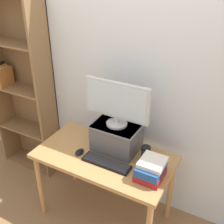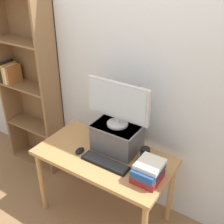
{
  "view_description": "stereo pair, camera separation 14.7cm",
  "coord_description": "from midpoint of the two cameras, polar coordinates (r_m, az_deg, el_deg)",
  "views": [
    {
      "loc": [
        1.02,
        -1.72,
        2.31
      ],
      "look_at": [
        0.05,
        0.06,
        1.17
      ],
      "focal_mm": 45.0,
      "sensor_mm": 36.0,
      "label": 1
    },
    {
      "loc": [
        1.15,
        -1.65,
        2.31
      ],
      "look_at": [
        0.05,
        0.06,
        1.17
      ],
      "focal_mm": 45.0,
      "sensor_mm": 36.0,
      "label": 2
    }
  ],
  "objects": [
    {
      "name": "desk",
      "position": [
        2.6,
        -0.01,
        -10.34
      ],
      "size": [
        1.23,
        0.65,
        0.74
      ],
      "color": "#B7844C",
      "rests_on": "ground_plane"
    },
    {
      "name": "desk_speaker",
      "position": [
        2.46,
        8.43,
        -8.62
      ],
      "size": [
        0.08,
        0.09,
        0.13
      ],
      "color": "black",
      "rests_on": "desk"
    },
    {
      "name": "riser_box",
      "position": [
        2.54,
        2.75,
        -4.98
      ],
      "size": [
        0.43,
        0.32,
        0.26
      ],
      "color": "#515156",
      "rests_on": "desk"
    },
    {
      "name": "computer_monitor",
      "position": [
        2.37,
        2.93,
        1.87
      ],
      "size": [
        0.59,
        0.19,
        0.4
      ],
      "color": "#B7B7BA",
      "rests_on": "riser_box"
    },
    {
      "name": "ground_plane",
      "position": [
        3.05,
        -0.01,
        -19.82
      ],
      "size": [
        12.0,
        12.0,
        0.0
      ],
      "primitive_type": "plane",
      "color": "olive"
    },
    {
      "name": "bookshelf_unit",
      "position": [
        3.3,
        -15.17,
        5.3
      ],
      "size": [
        0.72,
        0.28,
        2.03
      ],
      "color": "olive",
      "rests_on": "ground_plane"
    },
    {
      "name": "computer_mouse",
      "position": [
        2.57,
        -4.93,
        -7.84
      ],
      "size": [
        0.06,
        0.1,
        0.04
      ],
      "color": "black",
      "rests_on": "desk"
    },
    {
      "name": "book_stack",
      "position": [
        2.28,
        9.28,
        -11.79
      ],
      "size": [
        0.21,
        0.26,
        0.17
      ],
      "color": "maroon",
      "rests_on": "desk"
    },
    {
      "name": "keyboard",
      "position": [
        2.44,
        0.36,
        -10.28
      ],
      "size": [
        0.44,
        0.12,
        0.02
      ],
      "color": "black",
      "rests_on": "desk"
    },
    {
      "name": "back_wall",
      "position": [
        2.6,
        5.43,
        6.29
      ],
      "size": [
        7.0,
        0.08,
        2.6
      ],
      "color": "silver",
      "rests_on": "ground_plane"
    }
  ]
}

